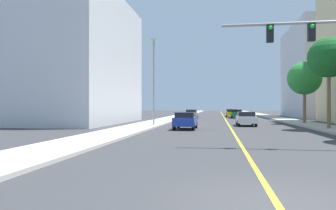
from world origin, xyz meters
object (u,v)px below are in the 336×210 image
at_px(car_green, 237,114).
at_px(car_blue, 185,120).
at_px(car_white, 246,118).
at_px(car_yellow, 231,113).
at_px(car_gray, 192,114).
at_px(street_lamp, 154,77).
at_px(palm_far, 304,79).
at_px(palm_mid, 329,58).

relative_size(car_green, car_blue, 1.12).
relative_size(car_white, car_yellow, 0.92).
xyz_separation_m(car_green, car_gray, (-7.15, -2.67, -0.01)).
height_order(street_lamp, car_gray, street_lamp).
bearing_deg(street_lamp, palm_far, 24.68).
bearing_deg(car_blue, car_green, 77.96).
height_order(street_lamp, palm_mid, street_lamp).
distance_m(car_yellow, car_gray, 10.66).
height_order(car_white, car_green, car_green).
height_order(street_lamp, car_yellow, street_lamp).
xyz_separation_m(car_white, car_yellow, (-0.28, 26.35, 0.01)).
relative_size(street_lamp, car_white, 2.07).
bearing_deg(palm_far, car_green, 111.18).
bearing_deg(palm_mid, palm_far, 87.29).
height_order(car_white, car_blue, car_blue).
bearing_deg(palm_far, palm_mid, -92.71).
bearing_deg(car_yellow, palm_mid, -75.70).
xyz_separation_m(palm_far, car_yellow, (-6.90, 22.04, -4.25)).
distance_m(car_white, car_green, 20.65).
bearing_deg(street_lamp, palm_mid, -7.04).
height_order(palm_mid, car_blue, palm_mid).
relative_size(palm_mid, car_yellow, 1.72).
xyz_separation_m(palm_far, car_blue, (-12.10, -9.90, -4.24)).
distance_m(car_white, car_gray, 19.24).
distance_m(palm_mid, palm_far, 8.99).
xyz_separation_m(car_yellow, car_gray, (-6.58, -8.38, 0.01)).
distance_m(street_lamp, car_yellow, 30.60).
distance_m(street_lamp, car_green, 25.42).
xyz_separation_m(car_white, car_gray, (-6.86, 17.97, 0.01)).
height_order(palm_far, car_gray, palm_far).
bearing_deg(street_lamp, car_blue, -40.51).
xyz_separation_m(car_gray, car_blue, (1.39, -23.57, 0.01)).
bearing_deg(car_green, palm_far, -67.94).
height_order(car_white, car_gray, car_gray).
relative_size(palm_far, car_green, 1.54).
distance_m(palm_mid, car_yellow, 32.06).
height_order(palm_mid, palm_far, palm_mid).
relative_size(street_lamp, palm_far, 1.23).
bearing_deg(street_lamp, car_green, 68.82).
bearing_deg(car_gray, palm_mid, 121.65).
distance_m(palm_mid, car_gray, 26.60).
height_order(palm_far, car_yellow, palm_far).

